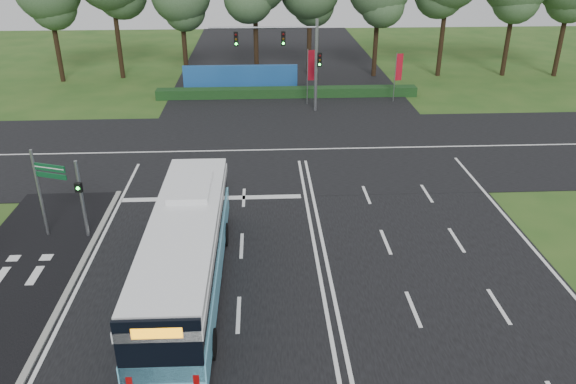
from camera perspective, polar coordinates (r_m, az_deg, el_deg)
The scene contains 13 objects.
ground at distance 25.73m, azimuth 2.67°, elevation -5.36°, with size 120.00×120.00×0.00m, color #264D19.
road_main at distance 25.72m, azimuth 2.67°, elevation -5.32°, with size 20.00×120.00×0.04m, color black.
road_cross at distance 36.51m, azimuth 0.91°, elevation 4.33°, with size 120.00×14.00×0.05m, color black.
bike_path at distance 25.23m, azimuth -26.55°, elevation -8.97°, with size 5.00×18.00×0.06m, color black.
kerb_strip at distance 24.34m, azimuth -21.33°, elevation -9.11°, with size 0.25×18.00×0.12m, color gray.
city_bus at distance 22.10m, azimuth -10.29°, elevation -6.03°, with size 2.75×12.31×3.53m.
pedestrian_signal at distance 27.00m, azimuth -20.26°, elevation -0.46°, with size 0.34×0.43×3.82m.
street_sign at distance 27.41m, azimuth -23.54°, elevation 0.73°, with size 1.59×0.64×4.30m.
banner_flag_mid at distance 45.60m, azimuth 2.30°, elevation 12.41°, with size 0.66×0.14×4.47m.
banner_flag_right at distance 47.22m, azimuth 11.12°, elevation 12.09°, with size 0.59×0.13×4.04m.
traffic_light_gantry at distance 43.41m, azimuth 0.48°, elevation 14.12°, with size 8.41×0.28×7.00m.
hedge at distance 48.27m, azimuth -0.07°, elevation 10.08°, with size 22.00×1.20×0.80m, color black.
blue_hoarding at distance 50.48m, azimuth -4.85°, elevation 11.49°, with size 10.00×0.30×2.20m, color #1C519A.
Camera 1 is at (-2.32, -22.00, 13.14)m, focal length 35.00 mm.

